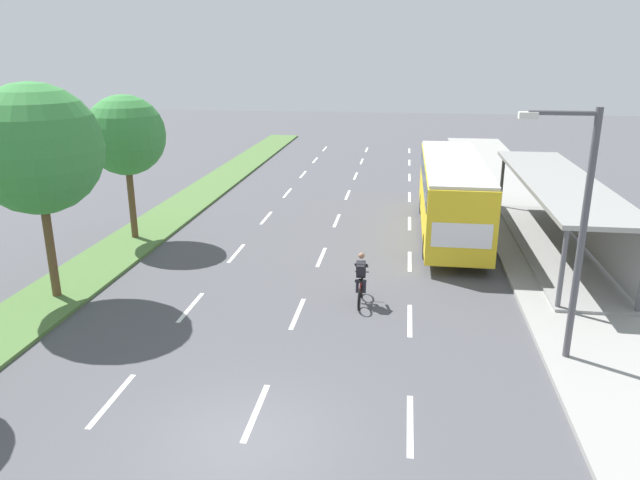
# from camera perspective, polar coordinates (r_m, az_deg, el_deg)

# --- Properties ---
(ground_plane) EXTENTS (140.00, 140.00, 0.00)m
(ground_plane) POSITION_cam_1_polar(r_m,az_deg,el_deg) (13.52, -7.26, -18.42)
(ground_plane) COLOR #4C4C51
(median_strip) EXTENTS (2.60, 52.00, 0.12)m
(median_strip) POSITION_cam_1_polar(r_m,az_deg,el_deg) (33.50, -12.14, 3.68)
(median_strip) COLOR #4C7038
(median_strip) RESTS_ON ground
(sidewalk_right) EXTENTS (4.50, 52.00, 0.15)m
(sidewalk_right) POSITION_cam_1_polar(r_m,az_deg,el_deg) (32.08, 18.82, 2.53)
(sidewalk_right) COLOR gray
(sidewalk_right) RESTS_ON ground
(lane_divider_left) EXTENTS (0.14, 45.72, 0.01)m
(lane_divider_left) POSITION_cam_1_polar(r_m,az_deg,el_deg) (29.71, -5.12, 2.12)
(lane_divider_left) COLOR white
(lane_divider_left) RESTS_ON ground
(lane_divider_center) EXTENTS (0.14, 45.72, 0.01)m
(lane_divider_center) POSITION_cam_1_polar(r_m,az_deg,el_deg) (29.13, 1.60, 1.86)
(lane_divider_center) COLOR white
(lane_divider_center) RESTS_ON ground
(lane_divider_right) EXTENTS (0.14, 45.72, 0.01)m
(lane_divider_right) POSITION_cam_1_polar(r_m,az_deg,el_deg) (28.97, 8.50, 1.58)
(lane_divider_right) COLOR white
(lane_divider_right) RESTS_ON ground
(bus_shelter) EXTENTS (2.90, 13.61, 2.86)m
(bus_shelter) POSITION_cam_1_polar(r_m,az_deg,el_deg) (26.04, 22.09, 2.88)
(bus_shelter) COLOR gray
(bus_shelter) RESTS_ON sidewalk_right
(bus) EXTENTS (2.54, 11.29, 3.37)m
(bus) POSITION_cam_1_polar(r_m,az_deg,el_deg) (27.10, 12.41, 4.75)
(bus) COLOR yellow
(bus) RESTS_ON ground
(cyclist) EXTENTS (0.46, 1.82, 1.71)m
(cyclist) POSITION_cam_1_polar(r_m,az_deg,el_deg) (19.49, 3.89, -3.87)
(cyclist) COLOR black
(cyclist) RESTS_ON ground
(median_tree_second) EXTENTS (4.07, 4.07, 6.91)m
(median_tree_second) POSITION_cam_1_polar(r_m,az_deg,el_deg) (20.68, -25.34, 7.79)
(median_tree_second) COLOR brown
(median_tree_second) RESTS_ON median_strip
(median_tree_third) EXTENTS (3.32, 3.32, 6.07)m
(median_tree_third) POSITION_cam_1_polar(r_m,az_deg,el_deg) (26.49, -17.99, 9.41)
(median_tree_third) COLOR brown
(median_tree_third) RESTS_ON median_strip
(streetlight) EXTENTS (1.91, 0.24, 6.50)m
(streetlight) POSITION_cam_1_polar(r_m,az_deg,el_deg) (16.17, 23.19, 1.73)
(streetlight) COLOR #4C4C51
(streetlight) RESTS_ON sidewalk_right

